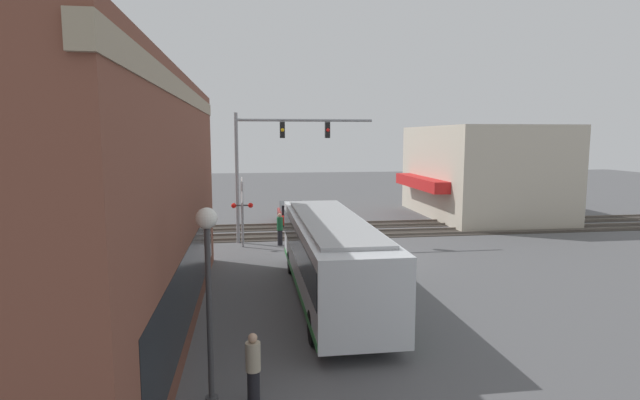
{
  "coord_description": "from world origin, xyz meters",
  "views": [
    {
      "loc": [
        -23.57,
        5.74,
        5.98
      ],
      "look_at": [
        5.06,
        1.63,
        2.31
      ],
      "focal_mm": 28.0,
      "sensor_mm": 36.0,
      "label": 1
    }
  ],
  "objects_px": {
    "streetlamp": "(209,295)",
    "crossing_signal": "(242,205)",
    "city_bus": "(330,254)",
    "pedestrian_at_crossing": "(280,229)",
    "parked_car_red": "(292,214)",
    "pedestrian_by_lamp": "(253,368)"
  },
  "relations": [
    {
      "from": "pedestrian_at_crossing",
      "to": "crossing_signal",
      "type": "bearing_deg",
      "value": 94.72
    },
    {
      "from": "city_bus",
      "to": "crossing_signal",
      "type": "relative_size",
      "value": 3.06
    },
    {
      "from": "crossing_signal",
      "to": "streetlamp",
      "type": "relative_size",
      "value": 0.83
    },
    {
      "from": "crossing_signal",
      "to": "parked_car_red",
      "type": "distance_m",
      "value": 7.94
    },
    {
      "from": "streetlamp",
      "to": "pedestrian_by_lamp",
      "type": "height_order",
      "value": "streetlamp"
    },
    {
      "from": "city_bus",
      "to": "crossing_signal",
      "type": "height_order",
      "value": "crossing_signal"
    },
    {
      "from": "crossing_signal",
      "to": "parked_car_red",
      "type": "bearing_deg",
      "value": -25.24
    },
    {
      "from": "city_bus",
      "to": "pedestrian_at_crossing",
      "type": "relative_size",
      "value": 6.46
    },
    {
      "from": "crossing_signal",
      "to": "pedestrian_by_lamp",
      "type": "height_order",
      "value": "crossing_signal"
    },
    {
      "from": "crossing_signal",
      "to": "parked_car_red",
      "type": "height_order",
      "value": "crossing_signal"
    },
    {
      "from": "city_bus",
      "to": "pedestrian_at_crossing",
      "type": "distance_m",
      "value": 9.54
    },
    {
      "from": "city_bus",
      "to": "parked_car_red",
      "type": "height_order",
      "value": "city_bus"
    },
    {
      "from": "streetlamp",
      "to": "parked_car_red",
      "type": "bearing_deg",
      "value": -9.05
    },
    {
      "from": "parked_car_red",
      "to": "pedestrian_at_crossing",
      "type": "height_order",
      "value": "pedestrian_at_crossing"
    },
    {
      "from": "streetlamp",
      "to": "parked_car_red",
      "type": "height_order",
      "value": "streetlamp"
    },
    {
      "from": "streetlamp",
      "to": "city_bus",
      "type": "bearing_deg",
      "value": -26.67
    },
    {
      "from": "city_bus",
      "to": "crossing_signal",
      "type": "distance_m",
      "value": 9.85
    },
    {
      "from": "streetlamp",
      "to": "parked_car_red",
      "type": "xyz_separation_m",
      "value": [
        23.85,
        -3.8,
        -2.05
      ]
    },
    {
      "from": "streetlamp",
      "to": "crossing_signal",
      "type": "bearing_deg",
      "value": -1.64
    },
    {
      "from": "city_bus",
      "to": "pedestrian_by_lamp",
      "type": "relative_size",
      "value": 7.02
    },
    {
      "from": "city_bus",
      "to": "crossing_signal",
      "type": "xyz_separation_m",
      "value": [
        9.25,
        3.32,
        0.61
      ]
    },
    {
      "from": "streetlamp",
      "to": "pedestrian_at_crossing",
      "type": "distance_m",
      "value": 17.26
    }
  ]
}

